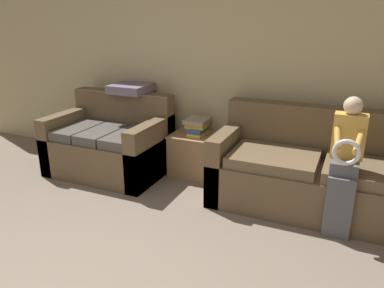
{
  "coord_description": "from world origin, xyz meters",
  "views": [
    {
      "loc": [
        1.63,
        -1.07,
        1.84
      ],
      "look_at": [
        0.33,
        1.84,
        0.75
      ],
      "focal_mm": 35.0,
      "sensor_mm": 36.0,
      "label": 1
    }
  ],
  "objects_px": {
    "couch_main": "(321,175)",
    "child_left_seated": "(345,161)",
    "side_shelf": "(197,154)",
    "couch_side": "(111,145)",
    "throw_pillow": "(131,88)",
    "book_stack": "(198,126)"
  },
  "relations": [
    {
      "from": "couch_main",
      "to": "child_left_seated",
      "type": "height_order",
      "value": "child_left_seated"
    },
    {
      "from": "child_left_seated",
      "to": "side_shelf",
      "type": "distance_m",
      "value": 1.81
    },
    {
      "from": "couch_main",
      "to": "side_shelf",
      "type": "relative_size",
      "value": 3.42
    },
    {
      "from": "couch_side",
      "to": "throw_pillow",
      "type": "bearing_deg",
      "value": 68.7
    },
    {
      "from": "side_shelf",
      "to": "throw_pillow",
      "type": "xyz_separation_m",
      "value": [
        -0.89,
        -0.0,
        0.73
      ]
    },
    {
      "from": "couch_main",
      "to": "couch_side",
      "type": "bearing_deg",
      "value": -178.28
    },
    {
      "from": "couch_side",
      "to": "child_left_seated",
      "type": "relative_size",
      "value": 1.12
    },
    {
      "from": "couch_main",
      "to": "couch_side",
      "type": "relative_size",
      "value": 1.55
    },
    {
      "from": "throw_pillow",
      "to": "couch_side",
      "type": "bearing_deg",
      "value": -111.3
    },
    {
      "from": "couch_side",
      "to": "throw_pillow",
      "type": "height_order",
      "value": "throw_pillow"
    },
    {
      "from": "couch_side",
      "to": "book_stack",
      "type": "distance_m",
      "value": 1.11
    },
    {
      "from": "child_left_seated",
      "to": "book_stack",
      "type": "relative_size",
      "value": 3.86
    },
    {
      "from": "couch_main",
      "to": "side_shelf",
      "type": "height_order",
      "value": "couch_main"
    },
    {
      "from": "child_left_seated",
      "to": "book_stack",
      "type": "xyz_separation_m",
      "value": [
        -1.65,
        0.64,
        -0.05
      ]
    },
    {
      "from": "couch_side",
      "to": "side_shelf",
      "type": "bearing_deg",
      "value": 17.8
    },
    {
      "from": "side_shelf",
      "to": "book_stack",
      "type": "distance_m",
      "value": 0.35
    },
    {
      "from": "couch_main",
      "to": "couch_side",
      "type": "height_order",
      "value": "couch_main"
    },
    {
      "from": "couch_side",
      "to": "child_left_seated",
      "type": "distance_m",
      "value": 2.7
    },
    {
      "from": "couch_side",
      "to": "side_shelf",
      "type": "relative_size",
      "value": 2.2
    },
    {
      "from": "child_left_seated",
      "to": "throw_pillow",
      "type": "xyz_separation_m",
      "value": [
        -2.54,
        0.63,
        0.33
      ]
    },
    {
      "from": "couch_side",
      "to": "child_left_seated",
      "type": "bearing_deg",
      "value": -6.54
    },
    {
      "from": "couch_side",
      "to": "book_stack",
      "type": "relative_size",
      "value": 4.33
    }
  ]
}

